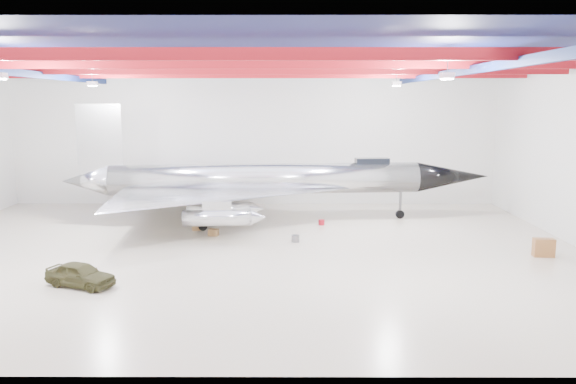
{
  "coord_description": "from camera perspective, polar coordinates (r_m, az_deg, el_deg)",
  "views": [
    {
      "loc": [
        2.97,
        -31.49,
        8.61
      ],
      "look_at": [
        2.88,
        2.0,
        3.12
      ],
      "focal_mm": 35.0,
      "sensor_mm": 36.0,
      "label": 1
    }
  ],
  "objects": [
    {
      "name": "floor",
      "position": [
        32.78,
        -5.08,
        -5.96
      ],
      "size": [
        40.0,
        40.0,
        0.0
      ],
      "primitive_type": "plane",
      "color": "beige",
      "rests_on": "ground"
    },
    {
      "name": "ceiling_structure",
      "position": [
        31.68,
        -5.36,
        12.37
      ],
      "size": [
        39.5,
        29.5,
        1.08
      ],
      "color": "maroon",
      "rests_on": "ceiling"
    },
    {
      "name": "ceiling",
      "position": [
        31.72,
        -5.38,
        13.59
      ],
      "size": [
        40.0,
        40.0,
        0.0
      ],
      "primitive_type": "plane",
      "rotation": [
        3.14,
        0.0,
        0.0
      ],
      "color": "#0A0F38",
      "rests_on": "wall_back"
    },
    {
      "name": "spares_box",
      "position": [
        40.67,
        -3.4,
        -2.7
      ],
      "size": [
        0.4,
        0.4,
        0.32
      ],
      "primitive_type": "cylinder",
      "rotation": [
        0.0,
        0.0,
        0.13
      ],
      "color": "#59595B",
      "rests_on": "floor"
    },
    {
      "name": "jeep",
      "position": [
        28.17,
        -20.35,
        -7.86
      ],
      "size": [
        3.65,
        2.49,
        1.15
      ],
      "primitive_type": "imported",
      "rotation": [
        0.0,
        0.0,
        1.2
      ],
      "color": "#3B3A1D",
      "rests_on": "floor"
    },
    {
      "name": "tool_chest",
      "position": [
        39.28,
        3.42,
        -3.09
      ],
      "size": [
        0.54,
        0.54,
        0.38
      ],
      "primitive_type": "cylinder",
      "rotation": [
        0.0,
        0.0,
        0.37
      ],
      "color": "#A8101F",
      "rests_on": "floor"
    },
    {
      "name": "crate_ply",
      "position": [
        38.16,
        -9.31,
        -3.57
      ],
      "size": [
        0.64,
        0.57,
        0.38
      ],
      "primitive_type": "cube",
      "rotation": [
        0.0,
        0.0,
        0.29
      ],
      "color": "olive",
      "rests_on": "floor"
    },
    {
      "name": "toolbox_red",
      "position": [
        41.79,
        -4.83,
        -2.4
      ],
      "size": [
        0.51,
        0.45,
        0.31
      ],
      "primitive_type": "cube",
      "rotation": [
        0.0,
        0.0,
        0.23
      ],
      "color": "#A8101F",
      "rests_on": "floor"
    },
    {
      "name": "jet_aircraft",
      "position": [
        40.15,
        -2.3,
        0.9
      ],
      "size": [
        30.71,
        18.96,
        8.37
      ],
      "rotation": [
        0.0,
        0.0,
        0.09
      ],
      "color": "silver",
      "rests_on": "floor"
    },
    {
      "name": "oil_barrel",
      "position": [
        36.47,
        -7.58,
        -4.09
      ],
      "size": [
        0.69,
        0.6,
        0.43
      ],
      "primitive_type": "cube",
      "rotation": [
        0.0,
        0.0,
        -0.2
      ],
      "color": "olive",
      "rests_on": "floor"
    },
    {
      "name": "desk",
      "position": [
        34.42,
        24.54,
        -5.16
      ],
      "size": [
        1.16,
        0.65,
        1.02
      ],
      "primitive_type": "cube",
      "rotation": [
        0.0,
        0.0,
        -0.09
      ],
      "color": "brown",
      "rests_on": "floor"
    },
    {
      "name": "engine_drum",
      "position": [
        34.56,
        0.76,
        -4.75
      ],
      "size": [
        0.53,
        0.53,
        0.44
      ],
      "primitive_type": "cylinder",
      "rotation": [
        0.0,
        0.0,
        -0.09
      ],
      "color": "#59595B",
      "rests_on": "floor"
    },
    {
      "name": "wall_back",
      "position": [
        46.69,
        -3.51,
        5.47
      ],
      "size": [
        40.0,
        0.0,
        40.0
      ],
      "primitive_type": "plane",
      "rotation": [
        1.57,
        0.0,
        0.0
      ],
      "color": "silver",
      "rests_on": "floor"
    }
  ]
}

